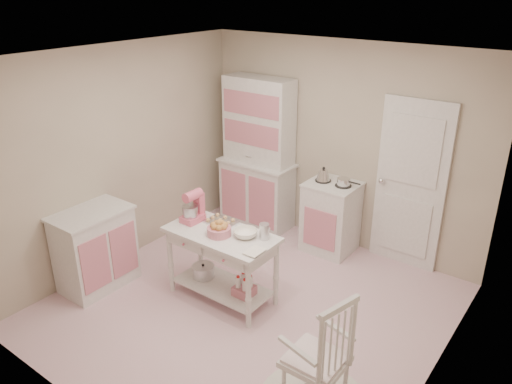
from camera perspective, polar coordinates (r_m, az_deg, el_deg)
room_shell at (r=4.71m, az=-0.95°, el=3.48°), size 3.84×3.84×2.62m
door at (r=6.08m, az=17.24°, el=0.74°), size 0.82×0.05×2.04m
hutch at (r=6.79m, az=0.12°, el=4.38°), size 1.06×0.50×2.08m
stove at (r=6.39m, az=8.55°, el=-2.81°), size 0.62×0.57×0.92m
base_cabinet at (r=5.87m, az=-17.89°, el=-6.23°), size 0.54×0.84×0.92m
rocking_chair at (r=4.14m, az=6.90°, el=-17.51°), size 0.64×0.82×1.10m
work_table at (r=5.42m, az=-3.90°, el=-8.40°), size 1.20×0.60×0.80m
stand_mixer at (r=5.42m, az=-7.32°, el=-1.72°), size 0.21×0.29×0.34m
cookie_tray at (r=5.43m, az=-4.00°, el=-3.43°), size 0.34×0.24×0.02m
bread_basket at (r=5.16m, az=-4.23°, el=-4.49°), size 0.25×0.25×0.09m
mixing_bowl at (r=5.11m, az=-1.22°, el=-4.77°), size 0.25×0.25×0.08m
metal_pitcher at (r=5.05m, az=0.95°, el=-4.53°), size 0.10×0.10×0.17m
recipe_book at (r=4.89m, az=-0.89°, el=-6.58°), size 0.15×0.21×0.02m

